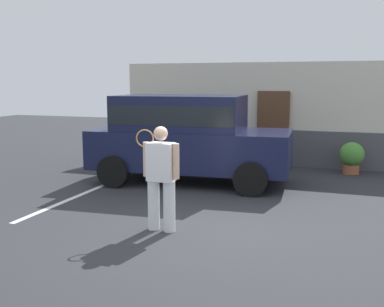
# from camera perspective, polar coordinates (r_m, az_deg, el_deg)

# --- Properties ---
(ground_plane) EXTENTS (40.00, 40.00, 0.00)m
(ground_plane) POSITION_cam_1_polar(r_m,az_deg,el_deg) (7.57, 0.09, -9.39)
(ground_plane) COLOR #2D2D33
(parking_stripe_0) EXTENTS (0.12, 4.40, 0.01)m
(parking_stripe_0) POSITION_cam_1_polar(r_m,az_deg,el_deg) (10.15, -13.30, -4.85)
(parking_stripe_0) COLOR silver
(parking_stripe_0) RESTS_ON ground_plane
(house_frontage) EXTENTS (8.52, 0.40, 2.90)m
(house_frontage) POSITION_cam_1_polar(r_m,az_deg,el_deg) (13.47, 9.11, 4.50)
(house_frontage) COLOR beige
(house_frontage) RESTS_ON ground_plane
(parked_suv) EXTENTS (4.72, 2.43, 2.05)m
(parked_suv) POSITION_cam_1_polar(r_m,az_deg,el_deg) (10.84, -0.69, 2.40)
(parked_suv) COLOR #141938
(parked_suv) RESTS_ON ground_plane
(tennis_player_man) EXTENTS (0.76, 0.28, 1.68)m
(tennis_player_man) POSITION_cam_1_polar(r_m,az_deg,el_deg) (7.35, -3.86, -2.86)
(tennis_player_man) COLOR white
(tennis_player_man) RESTS_ON ground_plane
(potted_plant_by_porch) EXTENTS (0.63, 0.63, 0.83)m
(potted_plant_by_porch) POSITION_cam_1_polar(r_m,az_deg,el_deg) (12.59, 19.10, -0.33)
(potted_plant_by_porch) COLOR #9E5638
(potted_plant_by_porch) RESTS_ON ground_plane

